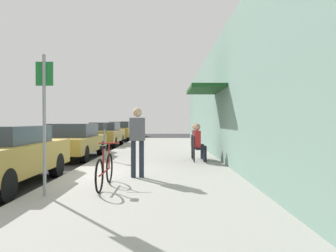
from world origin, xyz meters
The scene contains 15 objects.
ground_plane centered at (0.00, 0.00, 0.00)m, with size 60.00×60.00×0.00m, color #2D2D30.
sidewalk_slab centered at (2.25, 2.00, 0.06)m, with size 4.50×32.00×0.12m, color #9E9B93.
building_facade centered at (4.64, 2.01, 2.27)m, with size 1.40×32.00×4.54m.
parked_car_1 centered at (-1.10, 4.43, 0.72)m, with size 1.80×4.40×1.40m.
parked_car_2 centered at (-1.10, 10.75, 0.74)m, with size 1.80×4.40×1.42m.
parked_car_3 centered at (-1.10, 17.03, 0.76)m, with size 1.80×4.40×1.46m.
parked_car_4 centered at (-1.10, 23.29, 0.77)m, with size 1.80×4.40×1.49m.
parking_meter centered at (0.45, 2.88, 0.89)m, with size 0.12×0.10×1.32m.
street_sign centered at (0.40, -2.45, 1.64)m, with size 0.32×0.06×2.60m.
bicycle_0 centered at (1.37, -1.74, 0.48)m, with size 0.46×1.71×0.90m.
cafe_chair_0 centered at (3.67, 2.52, 0.62)m, with size 0.45×0.45×0.87m.
seated_patron_0 centered at (3.73, 2.52, 0.82)m, with size 0.43×0.36×1.29m.
cafe_chair_1 centered at (3.67, 3.33, 0.62)m, with size 0.44×0.44×0.87m.
seated_patron_1 centered at (3.73, 3.33, 0.82)m, with size 0.43×0.36×1.29m.
pedestrian_standing centered at (1.93, -0.55, 1.12)m, with size 0.36×0.22×1.70m.
Camera 1 is at (2.68, -8.33, 1.49)m, focal length 34.17 mm.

